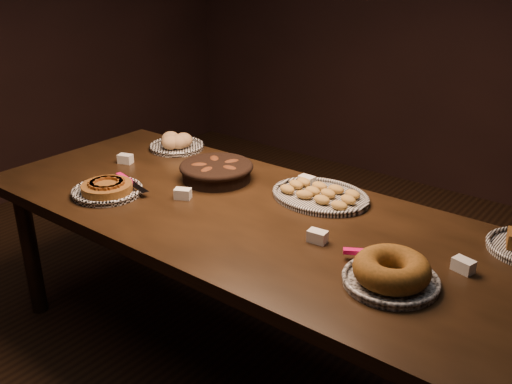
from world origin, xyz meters
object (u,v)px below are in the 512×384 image
Objects in this scene: madeleine_platter at (320,195)px; bundt_cake_plate at (391,273)px; apple_tart_plate at (107,189)px; buffet_table at (245,226)px.

madeleine_platter is 0.69m from bundt_cake_plate.
bundt_cake_plate reaches higher than apple_tart_plate.
buffet_table is at bearing 23.22° from apple_tart_plate.
bundt_cake_plate is (1.30, 0.10, 0.02)m from apple_tart_plate.
apple_tart_plate is at bearing -163.77° from bundt_cake_plate.
apple_tart_plate is at bearing -169.95° from madeleine_platter.
madeleine_platter is 1.18× the size of bundt_cake_plate.
apple_tart_plate is (-0.58, -0.24, 0.10)m from buffet_table.
madeleine_platter is (0.18, 0.29, 0.09)m from buffet_table.
buffet_table is at bearing -147.21° from madeleine_platter.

